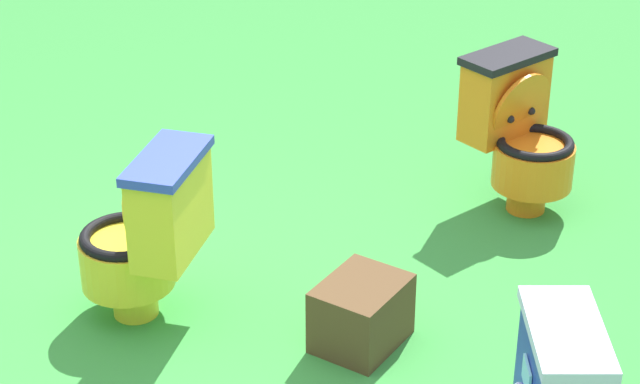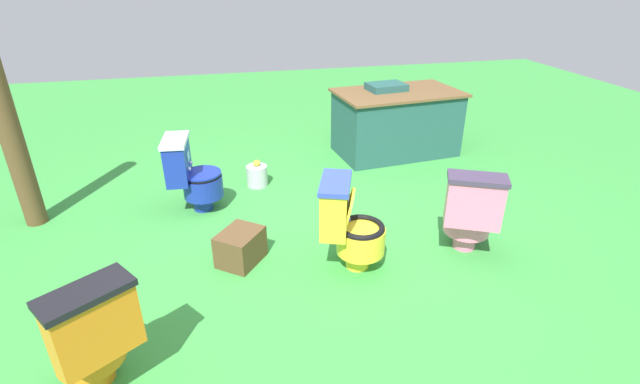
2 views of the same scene
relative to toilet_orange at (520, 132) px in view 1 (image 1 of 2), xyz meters
name	(u,v)px [view 1 (image 1 of 2)]	position (x,y,z in m)	size (l,w,h in m)	color
ground	(201,377)	(1.46, 1.21, -0.37)	(14.00, 14.00, 0.00)	green
toilet_orange	(520,132)	(0.00, 0.00, 0.00)	(0.61, 0.63, 0.73)	orange
toilet_yellow	(147,235)	(1.65, 0.79, 0.00)	(0.60, 0.55, 0.73)	yellow
small_crate	(361,313)	(0.85, 1.04, -0.24)	(0.35, 0.28, 0.26)	brown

